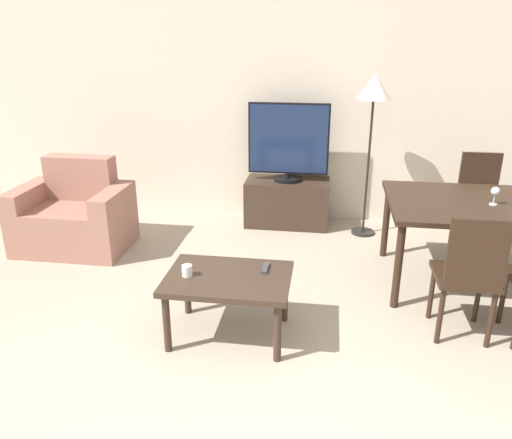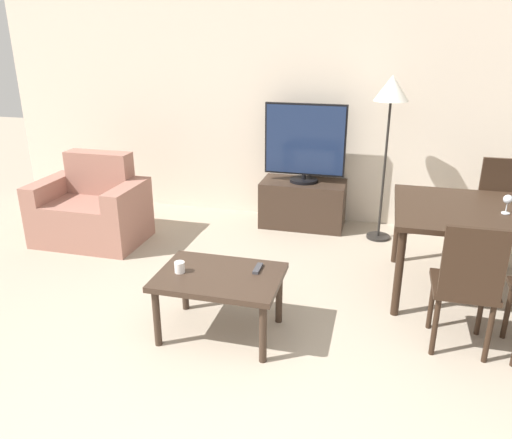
# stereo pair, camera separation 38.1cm
# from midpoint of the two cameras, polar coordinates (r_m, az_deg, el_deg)

# --- Properties ---
(wall_back) EXTENTS (7.47, 0.06, 2.70)m
(wall_back) POSITION_cam_midpoint_polar(r_m,az_deg,el_deg) (5.48, 9.70, 13.63)
(wall_back) COLOR beige
(wall_back) RESTS_ON ground_plane
(armchair) EXTENTS (1.04, 0.70, 0.86)m
(armchair) POSITION_cam_midpoint_polar(r_m,az_deg,el_deg) (5.21, -16.27, 0.93)
(armchair) COLOR #9E6B5B
(armchair) RESTS_ON ground_plane
(tv_stand) EXTENTS (0.89, 0.47, 0.50)m
(tv_stand) POSITION_cam_midpoint_polar(r_m,az_deg,el_deg) (5.44, 7.38, 1.78)
(tv_stand) COLOR #38281E
(tv_stand) RESTS_ON ground_plane
(tv) EXTENTS (0.85, 0.30, 0.82)m
(tv) POSITION_cam_midpoint_polar(r_m,az_deg,el_deg) (5.27, 7.71, 8.60)
(tv) COLOR black
(tv) RESTS_ON tv_stand
(coffee_table) EXTENTS (0.84, 0.60, 0.46)m
(coffee_table) POSITION_cam_midpoint_polar(r_m,az_deg,el_deg) (3.41, -0.98, -7.26)
(coffee_table) COLOR #38281E
(coffee_table) RESTS_ON ground_plane
(dining_table) EXTENTS (1.41, 1.07, 0.72)m
(dining_table) POSITION_cam_midpoint_polar(r_m,az_deg,el_deg) (4.29, 27.49, -0.01)
(dining_table) COLOR black
(dining_table) RESTS_ON ground_plane
(dining_chair_near) EXTENTS (0.40, 0.40, 0.92)m
(dining_chair_near) POSITION_cam_midpoint_polar(r_m,az_deg,el_deg) (3.52, 25.90, -6.54)
(dining_chair_near) COLOR black
(dining_chair_near) RESTS_ON ground_plane
(dining_chair_far) EXTENTS (0.40, 0.40, 0.92)m
(dining_chair_far) POSITION_cam_midpoint_polar(r_m,az_deg,el_deg) (5.17, 28.06, 1.48)
(dining_chair_far) COLOR black
(dining_chair_far) RESTS_ON ground_plane
(floor_lamp) EXTENTS (0.32, 0.32, 1.62)m
(floor_lamp) POSITION_cam_midpoint_polar(r_m,az_deg,el_deg) (5.00, 17.36, 12.99)
(floor_lamp) COLOR black
(floor_lamp) RESTS_ON ground_plane
(remote_primary) EXTENTS (0.04, 0.15, 0.02)m
(remote_primary) POSITION_cam_midpoint_polar(r_m,az_deg,el_deg) (3.45, 3.39, -5.68)
(remote_primary) COLOR #38383D
(remote_primary) RESTS_ON coffee_table
(cup_white_near) EXTENTS (0.07, 0.07, 0.08)m
(cup_white_near) POSITION_cam_midpoint_polar(r_m,az_deg,el_deg) (3.41, -5.57, -5.51)
(cup_white_near) COLOR white
(cup_white_near) RESTS_ON coffee_table
(wine_glass_center) EXTENTS (0.07, 0.07, 0.15)m
(wine_glass_center) POSITION_cam_midpoint_polar(r_m,az_deg,el_deg) (4.21, 29.20, 1.86)
(wine_glass_center) COLOR silver
(wine_glass_center) RESTS_ON dining_table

